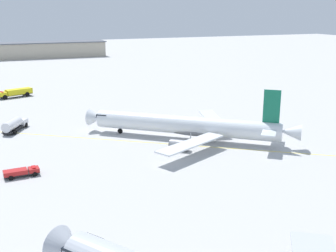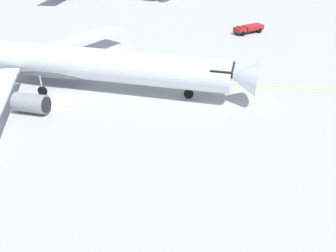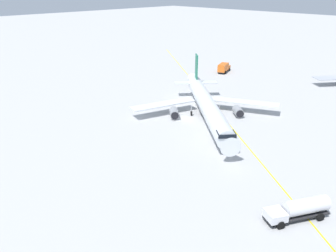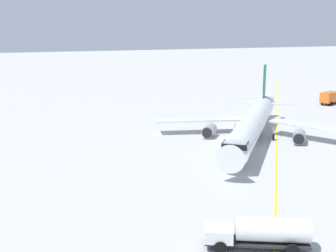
# 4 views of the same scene
# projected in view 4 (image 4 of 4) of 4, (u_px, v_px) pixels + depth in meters

# --- Properties ---
(ground_plane) EXTENTS (600.00, 600.00, 0.00)m
(ground_plane) POSITION_uv_depth(u_px,v_px,m) (226.00, 140.00, 77.40)
(ground_plane) COLOR #B2B2B2
(airliner_main) EXTENTS (36.61, 31.88, 11.41)m
(airliner_main) POSITION_uv_depth(u_px,v_px,m) (253.00, 124.00, 76.13)
(airliner_main) COLOR silver
(airliner_main) RESTS_ON ground_plane
(fuel_tanker_truck) EXTENTS (6.19, 8.87, 2.87)m
(fuel_tanker_truck) POSITION_uv_depth(u_px,v_px,m) (261.00, 232.00, 38.93)
(fuel_tanker_truck) COLOR #232326
(fuel_tanker_truck) RESTS_ON ground_plane
(catering_truck_truck) EXTENTS (5.29, 8.55, 3.10)m
(catering_truck_truck) POSITION_uv_depth(u_px,v_px,m) (331.00, 98.00, 112.72)
(catering_truck_truck) COLOR #232326
(catering_truck_truck) RESTS_ON ground_plane
(taxiway_centreline) EXTENTS (141.37, 103.13, 0.01)m
(taxiway_centreline) POSITION_uv_depth(u_px,v_px,m) (276.00, 138.00, 78.56)
(taxiway_centreline) COLOR yellow
(taxiway_centreline) RESTS_ON ground_plane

